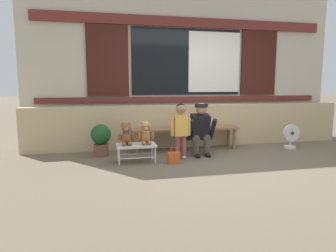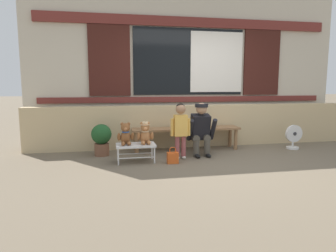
# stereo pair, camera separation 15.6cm
# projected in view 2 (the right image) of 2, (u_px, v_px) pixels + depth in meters

# --- Properties ---
(ground_plane) EXTENTS (60.00, 60.00, 0.00)m
(ground_plane) POSITION_uv_depth(u_px,v_px,m) (217.00, 163.00, 4.90)
(ground_plane) COLOR brown
(brick_low_wall) EXTENTS (6.64, 0.25, 0.85)m
(brick_low_wall) POSITION_uv_depth(u_px,v_px,m) (194.00, 126.00, 6.22)
(brick_low_wall) COLOR tan
(brick_low_wall) RESTS_ON ground
(shop_facade) EXTENTS (6.78, 0.26, 3.25)m
(shop_facade) POSITION_uv_depth(u_px,v_px,m) (188.00, 67.00, 6.56)
(shop_facade) COLOR beige
(shop_facade) RESTS_ON ground
(wooden_bench_long) EXTENTS (2.10, 0.40, 0.44)m
(wooden_bench_long) POSITION_uv_depth(u_px,v_px,m) (186.00, 131.00, 5.83)
(wooden_bench_long) COLOR #8E6642
(wooden_bench_long) RESTS_ON ground
(small_display_bench) EXTENTS (0.64, 0.36, 0.30)m
(small_display_bench) POSITION_uv_depth(u_px,v_px,m) (136.00, 146.00, 4.94)
(small_display_bench) COLOR silver
(small_display_bench) RESTS_ON ground
(teddy_bear_plain) EXTENTS (0.28, 0.26, 0.36)m
(teddy_bear_plain) POSITION_uv_depth(u_px,v_px,m) (126.00, 135.00, 4.88)
(teddy_bear_plain) COLOR brown
(teddy_bear_plain) RESTS_ON small_display_bench
(teddy_bear_with_hat) EXTENTS (0.28, 0.27, 0.36)m
(teddy_bear_with_hat) POSITION_uv_depth(u_px,v_px,m) (145.00, 133.00, 4.94)
(teddy_bear_with_hat) COLOR #A86B3D
(teddy_bear_with_hat) RESTS_ON small_display_bench
(child_standing) EXTENTS (0.35, 0.18, 0.96)m
(child_standing) POSITION_uv_depth(u_px,v_px,m) (181.00, 125.00, 5.11)
(child_standing) COLOR #994C4C
(child_standing) RESTS_ON ground
(adult_crouching) EXTENTS (0.50, 0.49, 0.95)m
(adult_crouching) POSITION_uv_depth(u_px,v_px,m) (201.00, 129.00, 5.37)
(adult_crouching) COLOR #4C473D
(adult_crouching) RESTS_ON ground
(handbag_on_ground) EXTENTS (0.18, 0.11, 0.27)m
(handbag_on_ground) POSITION_uv_depth(u_px,v_px,m) (173.00, 157.00, 4.88)
(handbag_on_ground) COLOR #DB561E
(handbag_on_ground) RESTS_ON ground
(potted_plant) EXTENTS (0.36, 0.36, 0.57)m
(potted_plant) POSITION_uv_depth(u_px,v_px,m) (101.00, 138.00, 5.38)
(potted_plant) COLOR brown
(potted_plant) RESTS_ON ground
(floor_fan) EXTENTS (0.34, 0.24, 0.48)m
(floor_fan) POSITION_uv_depth(u_px,v_px,m) (294.00, 137.00, 5.94)
(floor_fan) COLOR silver
(floor_fan) RESTS_ON ground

